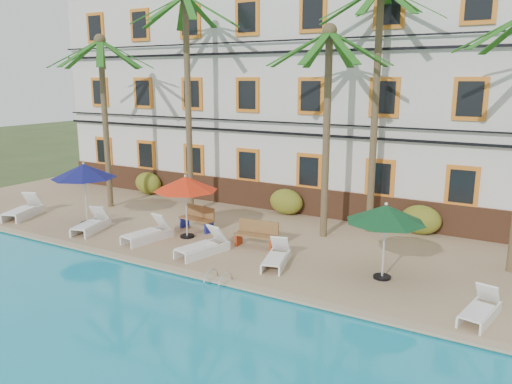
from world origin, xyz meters
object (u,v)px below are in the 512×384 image
Objects in this scene: palm_c at (327,103)px; lounger_c at (148,233)px; palm_a at (104,98)px; pool_ladder at (218,283)px; bench_right at (256,234)px; umbrella_red at (186,184)px; lounger_e at (276,257)px; bench_left at (198,218)px; lounger_f at (480,309)px; lounger_a at (24,210)px; lounger_b at (92,224)px; umbrella_blue at (84,171)px; umbrella_green at (386,214)px; palm_d at (377,77)px; palm_b at (187,75)px; lounger_d at (203,246)px.

lounger_c is (-5.25, -3.63, -4.58)m from palm_c.
palm_a is 10.15× the size of pool_ladder.
palm_a reaches higher than bench_right.
lounger_e is (4.15, -0.86, -1.73)m from umbrella_red.
umbrella_red is at bearing 168.34° from lounger_e.
lounger_c is 1.28× the size of bench_left.
lounger_a is at bearing 178.88° from lounger_f.
bench_left is at bearing 167.88° from bench_right.
lounger_b is 0.99× the size of lounger_c.
lounger_f is at bearing -3.69° from umbrella_blue.
lounger_b is at bearing -161.53° from umbrella_red.
palm_a reaches higher than lounger_e.
lounger_b is (-10.95, -0.96, -1.66)m from umbrella_green.
umbrella_blue is 1.07× the size of umbrella_red.
palm_a is at bearing 167.71° from lounger_f.
lounger_f is 1.10× the size of bench_left.
lounger_c is at bearing 177.04° from lounger_f.
lounger_b is 7.21m from pool_ladder.
palm_c is 0.83× the size of palm_d.
palm_a is 4.01m from palm_b.
lounger_d is at bearing -170.69° from umbrella_green.
palm_c is at bearing -3.62° from palm_b.
lounger_c reaches higher than lounger_f.
bench_left reaches higher than lounger_f.
bench_right is at bearing 6.93° from umbrella_red.
lounger_e is at bearing -92.26° from palm_c.
palm_d is at bearing 36.08° from umbrella_red.
palm_d is 3.87× the size of umbrella_red.
umbrella_blue is 8.86m from lounger_e.
pool_ladder is at bearing -44.33° from lounger_d.
palm_a is at bearing 152.35° from pool_ladder.
bench_right is 2.06× the size of pool_ladder.
umbrella_red is at bearing 139.04° from pool_ladder.
lounger_d is 1.92m from bench_right.
umbrella_blue is 6.40m from lounger_d.
umbrella_green is 1.26× the size of lounger_e.
umbrella_blue is 11.83m from umbrella_green.
lounger_d is at bearing -36.76° from umbrella_red.
pool_ladder is (5.49, -5.96, -5.83)m from palm_b.
pool_ladder is at bearing -47.35° from bench_left.
bench_left is at bearing 16.48° from lounger_a.
pool_ladder is (4.34, -1.92, -0.29)m from lounger_c.
umbrella_blue is 4.55m from umbrella_red.
lounger_e is at bearing 7.52° from lounger_d.
umbrella_green is 3.50m from lounger_f.
bench_left is at bearing 132.65° from pool_ladder.
palm_b reaches higher than umbrella_green.
palm_d is (11.40, 2.15, 0.86)m from palm_a.
umbrella_red is 1.51× the size of bench_left.
palm_a is at bearing -175.86° from palm_c.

